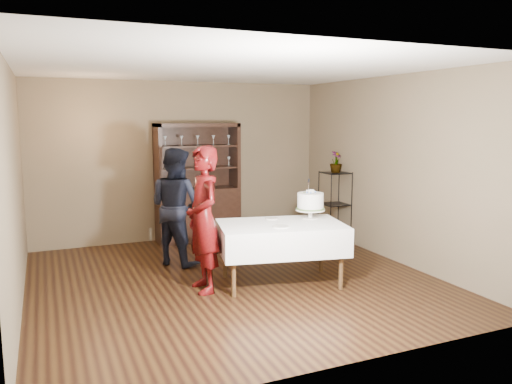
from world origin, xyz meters
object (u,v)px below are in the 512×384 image
at_px(china_hutch, 198,202).
at_px(cake_table, 281,238).
at_px(cake, 310,202).
at_px(potted_plant, 336,162).
at_px(plant_etagere, 335,204).
at_px(woman, 203,219).
at_px(man, 176,206).

relative_size(china_hutch, cake_table, 1.17).
distance_m(cake, potted_plant, 1.92).
relative_size(plant_etagere, cake, 2.25).
distance_m(plant_etagere, potted_plant, 0.71).
bearing_deg(potted_plant, woman, -152.69).
height_order(cake_table, woman, woman).
bearing_deg(plant_etagere, cake, -131.87).
height_order(plant_etagere, cake_table, plant_etagere).
distance_m(cake_table, potted_plant, 2.46).
bearing_deg(woman, cake, 88.90).
xyz_separation_m(man, cake, (1.50, -1.25, 0.15)).
bearing_deg(man, potted_plant, -122.79).
height_order(china_hutch, man, china_hutch).
distance_m(woman, potted_plant, 3.11).
bearing_deg(potted_plant, plant_etagere, 60.60).
bearing_deg(cake_table, cake, 16.26).
bearing_deg(china_hutch, woman, -104.97).
relative_size(cake_table, woman, 0.97).
bearing_deg(cake, man, 140.18).
bearing_deg(plant_etagere, potted_plant, -119.40).
xyz_separation_m(china_hutch, potted_plant, (2.07, -1.08, 0.70)).
bearing_deg(cake_table, china_hutch, 96.80).
height_order(cake, potted_plant, potted_plant).
xyz_separation_m(china_hutch, cake_table, (0.31, -2.62, -0.07)).
distance_m(plant_etagere, man, 2.78).
height_order(woman, man, woman).
height_order(china_hutch, plant_etagere, china_hutch).
distance_m(plant_etagere, woman, 3.11).
relative_size(man, cake, 3.15).
bearing_deg(cake, china_hutch, 108.10).
relative_size(woman, man, 1.05).
xyz_separation_m(plant_etagere, cake, (-1.27, -1.42, 0.34)).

